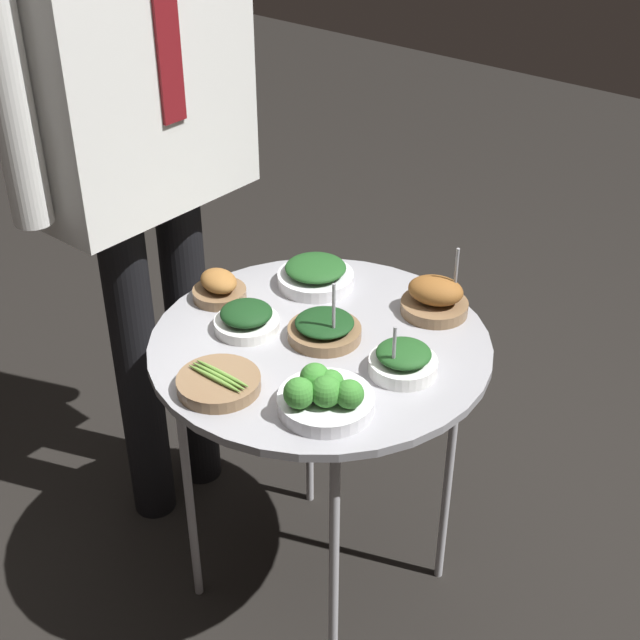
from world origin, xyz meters
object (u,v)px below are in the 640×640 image
(bowl_spinach_front_right, at_px, (247,319))
(waiter_figure, at_px, (134,93))
(bowl_roast_near_rim, at_px, (435,298))
(bowl_broccoli_center, at_px, (324,396))
(bowl_spinach_far_rim, at_px, (316,274))
(bowl_roast_mid_right, at_px, (219,288))
(bowl_spinach_mid_left, at_px, (323,328))
(bowl_asparagus_back_left, at_px, (219,383))
(bowl_spinach_front_center, at_px, (403,361))
(serving_cart, at_px, (320,361))

(bowl_spinach_front_right, height_order, waiter_figure, waiter_figure)
(bowl_roast_near_rim, height_order, bowl_spinach_front_right, bowl_roast_near_rim)
(bowl_spinach_front_right, height_order, bowl_broccoli_center, bowl_broccoli_center)
(bowl_spinach_far_rim, distance_m, waiter_figure, 0.55)
(bowl_roast_near_rim, distance_m, bowl_roast_mid_right, 0.47)
(bowl_spinach_far_rim, xyz_separation_m, bowl_roast_mid_right, (-0.18, 0.12, 0.00))
(bowl_spinach_mid_left, bearing_deg, bowl_spinach_far_rim, 44.24)
(bowl_spinach_front_right, bearing_deg, bowl_spinach_far_rim, 1.79)
(bowl_asparagus_back_left, height_order, bowl_spinach_far_rim, bowl_spinach_far_rim)
(bowl_spinach_front_center, distance_m, bowl_spinach_far_rim, 0.37)
(bowl_spinach_front_right, distance_m, bowl_spinach_far_rim, 0.23)
(bowl_spinach_front_center, bearing_deg, bowl_roast_near_rim, 18.56)
(waiter_figure, bearing_deg, bowl_broccoli_center, -105.05)
(bowl_spinach_front_right, relative_size, bowl_roast_mid_right, 1.15)
(bowl_asparagus_back_left, relative_size, bowl_broccoli_center, 0.89)
(bowl_asparagus_back_left, bearing_deg, bowl_spinach_front_center, -41.62)
(bowl_spinach_front_right, xyz_separation_m, bowl_spinach_far_rim, (0.23, 0.01, 0.00))
(bowl_spinach_front_right, height_order, bowl_spinach_far_rim, bowl_spinach_far_rim)
(serving_cart, bearing_deg, bowl_spinach_front_right, 113.66)
(bowl_broccoli_center, bearing_deg, bowl_spinach_front_center, -11.98)
(bowl_roast_near_rim, xyz_separation_m, bowl_roast_mid_right, (-0.25, 0.39, -0.01))
(bowl_broccoli_center, xyz_separation_m, waiter_figure, (0.18, 0.67, 0.37))
(bowl_roast_near_rim, bearing_deg, bowl_spinach_front_right, 139.17)
(bowl_roast_near_rim, xyz_separation_m, bowl_spinach_mid_left, (-0.23, 0.12, -0.01))
(bowl_spinach_front_right, bearing_deg, bowl_spinach_mid_left, -61.37)
(bowl_spinach_far_rim, relative_size, waiter_figure, 0.10)
(bowl_spinach_front_center, distance_m, bowl_asparagus_back_left, 0.35)
(waiter_figure, bearing_deg, bowl_asparagus_back_left, -118.22)
(bowl_roast_near_rim, height_order, bowl_spinach_mid_left, bowl_roast_near_rim)
(bowl_spinach_front_right, height_order, bowl_asparagus_back_left, bowl_spinach_front_right)
(bowl_spinach_front_center, bearing_deg, bowl_spinach_front_right, 103.68)
(bowl_broccoli_center, bearing_deg, bowl_asparagus_back_left, 111.06)
(serving_cart, height_order, bowl_spinach_mid_left, bowl_spinach_mid_left)
(bowl_spinach_front_center, height_order, bowl_roast_mid_right, bowl_spinach_front_center)
(bowl_spinach_mid_left, distance_m, waiter_figure, 0.64)
(bowl_spinach_front_right, distance_m, waiter_figure, 0.54)
(bowl_roast_near_rim, xyz_separation_m, bowl_broccoli_center, (-0.41, -0.03, -0.00))
(serving_cart, distance_m, bowl_spinach_far_rim, 0.24)
(bowl_broccoli_center, bearing_deg, bowl_roast_near_rim, 4.75)
(bowl_roast_mid_right, bearing_deg, serving_cart, -87.42)
(waiter_figure, bearing_deg, bowl_spinach_mid_left, -89.48)
(serving_cart, distance_m, bowl_spinach_front_right, 0.17)
(serving_cart, bearing_deg, bowl_asparagus_back_left, 170.10)
(bowl_spinach_mid_left, bearing_deg, bowl_asparagus_back_left, 171.21)
(bowl_broccoli_center, relative_size, waiter_figure, 0.10)
(bowl_spinach_front_center, bearing_deg, bowl_roast_mid_right, 93.79)
(bowl_spinach_mid_left, distance_m, bowl_roast_mid_right, 0.27)
(bowl_roast_near_rim, relative_size, bowl_broccoli_center, 0.86)
(waiter_figure, bearing_deg, bowl_spinach_far_rim, -66.74)
(bowl_spinach_front_right, bearing_deg, bowl_asparagus_back_left, -150.89)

